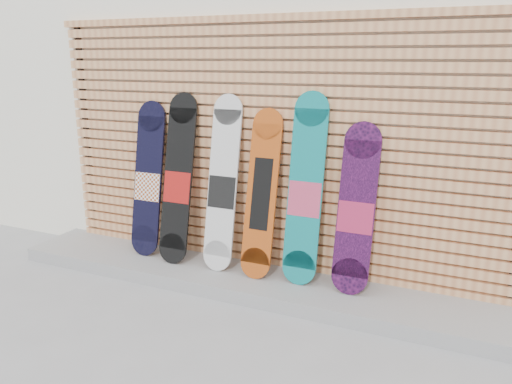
% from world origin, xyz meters
% --- Properties ---
extents(ground, '(80.00, 80.00, 0.00)m').
position_xyz_m(ground, '(0.00, 0.00, 0.00)').
color(ground, gray).
rests_on(ground, ground).
extents(building, '(12.00, 5.00, 3.60)m').
position_xyz_m(building, '(0.50, 3.50, 1.80)').
color(building, white).
rests_on(building, ground).
extents(concrete_step, '(4.60, 0.70, 0.12)m').
position_xyz_m(concrete_step, '(-0.15, 0.68, 0.06)').
color(concrete_step, gray).
rests_on(concrete_step, ground).
extents(slat_wall, '(4.26, 0.08, 2.29)m').
position_xyz_m(slat_wall, '(-0.15, 0.97, 1.21)').
color(slat_wall, tan).
rests_on(slat_wall, ground).
extents(snowboard_0, '(0.29, 0.30, 1.45)m').
position_xyz_m(snowboard_0, '(-1.29, 0.79, 0.83)').
color(snowboard_0, black).
rests_on(snowboard_0, concrete_step).
extents(snowboard_1, '(0.28, 0.36, 1.53)m').
position_xyz_m(snowboard_1, '(-0.94, 0.76, 0.87)').
color(snowboard_1, black).
rests_on(snowboard_1, concrete_step).
extents(snowboard_2, '(0.27, 0.33, 1.53)m').
position_xyz_m(snowboard_2, '(-0.49, 0.78, 0.87)').
color(snowboard_2, silver).
rests_on(snowboard_2, concrete_step).
extents(snowboard_3, '(0.27, 0.35, 1.43)m').
position_xyz_m(snowboard_3, '(-0.12, 0.77, 0.83)').
color(snowboard_3, '#AD4612').
rests_on(snowboard_3, concrete_step).
extents(snowboard_4, '(0.29, 0.31, 1.58)m').
position_xyz_m(snowboard_4, '(0.27, 0.79, 0.90)').
color(snowboard_4, '#0C7679').
rests_on(snowboard_4, concrete_step).
extents(snowboard_5, '(0.30, 0.31, 1.36)m').
position_xyz_m(snowboard_5, '(0.69, 0.79, 0.79)').
color(snowboard_5, black).
rests_on(snowboard_5, concrete_step).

